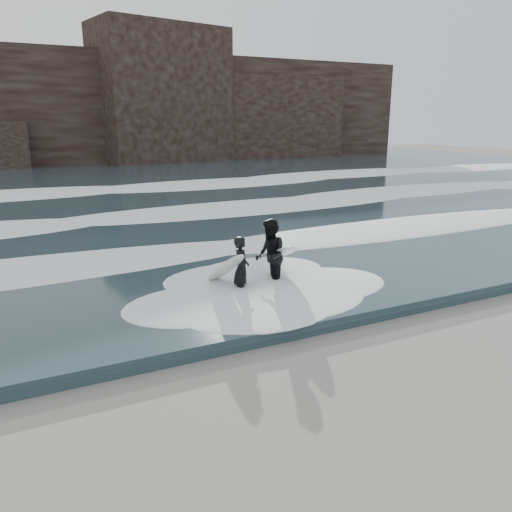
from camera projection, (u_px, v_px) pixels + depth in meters
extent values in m
plane|color=#836D56|center=(403.00, 421.00, 7.16)|extent=(120.00, 120.00, 0.00)
cube|color=#21353D|center=(91.00, 184.00, 32.23)|extent=(90.00, 52.00, 0.30)
cube|color=black|center=(58.00, 110.00, 45.65)|extent=(70.00, 9.00, 10.00)
ellipsoid|color=white|center=(194.00, 251.00, 14.85)|extent=(60.00, 3.20, 0.20)
ellipsoid|color=white|center=(138.00, 212.00, 20.90)|extent=(60.00, 4.00, 0.24)
ellipsoid|color=white|center=(102.00, 186.00, 28.68)|extent=(60.00, 4.80, 0.30)
imported|color=black|center=(241.00, 268.00, 11.81)|extent=(0.54, 0.66, 1.55)
ellipsoid|color=white|center=(225.00, 269.00, 11.68)|extent=(0.62, 1.76, 1.18)
imported|color=black|center=(270.00, 256.00, 12.33)|extent=(0.96, 1.08, 1.84)
ellipsoid|color=white|center=(285.00, 251.00, 12.49)|extent=(1.10, 1.94, 0.80)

